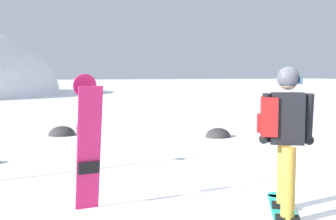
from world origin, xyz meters
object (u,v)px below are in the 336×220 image
(rock_dark, at_px, (62,135))
(rock_mid, at_px, (218,137))
(snowboarder_main, at_px, (284,137))
(spare_snowboard, at_px, (88,142))

(rock_dark, xyz_separation_m, rock_mid, (3.62, -2.11, 0.00))
(rock_dark, bearing_deg, snowboarder_main, -82.68)
(rock_dark, relative_size, rock_mid, 1.05)
(snowboarder_main, distance_m, spare_snowboard, 2.27)
(spare_snowboard, xyz_separation_m, rock_dark, (0.98, 6.40, -0.83))
(rock_dark, bearing_deg, rock_mid, -30.19)
(spare_snowboard, relative_size, rock_mid, 2.39)
(rock_mid, bearing_deg, rock_dark, 149.81)
(snowboarder_main, xyz_separation_m, rock_dark, (-0.97, 7.55, -0.92))
(snowboarder_main, distance_m, rock_mid, 6.13)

